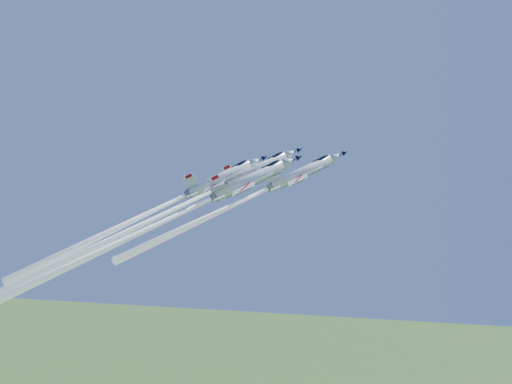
% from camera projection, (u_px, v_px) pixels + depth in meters
% --- Properties ---
extents(jet_lead, '(35.55, 12.82, 29.98)m').
position_uv_depth(jet_lead, '(234.00, 205.00, 103.34)').
color(jet_lead, silver).
extents(jet_left, '(49.43, 17.58, 47.83)m').
position_uv_depth(jet_left, '(147.00, 222.00, 109.57)').
color(jet_left, silver).
extents(jet_right, '(50.83, 18.08, 49.21)m').
position_uv_depth(jet_right, '(124.00, 240.00, 97.76)').
color(jet_right, silver).
extents(jet_slot, '(38.76, 13.86, 33.96)m').
position_uv_depth(jet_slot, '(139.00, 218.00, 99.34)').
color(jet_slot, silver).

